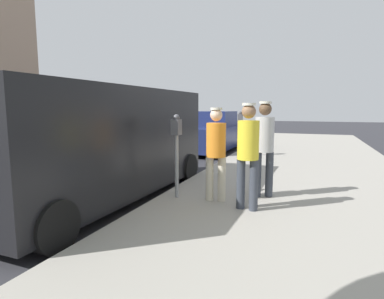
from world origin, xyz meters
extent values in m
plane|color=#2D2D33|center=(0.00, 0.00, 0.00)|extent=(80.00, 80.00, 0.00)
cube|color=#9E998E|center=(3.50, 0.00, 0.07)|extent=(5.00, 32.00, 0.15)
cylinder|color=gray|center=(1.35, -0.02, 0.72)|extent=(0.07, 0.07, 1.15)
cube|color=#4C4C51|center=(1.35, -0.02, 1.44)|extent=(0.14, 0.18, 0.28)
sphere|color=#47474C|center=(1.35, -0.02, 1.61)|extent=(0.12, 0.12, 0.12)
cylinder|color=gray|center=(1.35, 5.33, 0.72)|extent=(0.07, 0.07, 1.15)
cube|color=#4C4C51|center=(1.35, 5.33, 1.44)|extent=(0.14, 0.18, 0.28)
sphere|color=#47474C|center=(1.35, 5.33, 1.61)|extent=(0.12, 0.12, 0.12)
cylinder|color=#383D47|center=(2.93, 0.62, 0.57)|extent=(0.14, 0.14, 0.84)
cylinder|color=#383D47|center=(2.73, 0.54, 0.57)|extent=(0.14, 0.14, 0.84)
cylinder|color=#B7B7B7|center=(2.83, 0.58, 1.31)|extent=(0.34, 0.34, 0.63)
sphere|color=brown|center=(2.83, 0.58, 1.76)|extent=(0.23, 0.23, 0.23)
cylinder|color=silver|center=(2.83, 0.58, 1.88)|extent=(0.22, 0.22, 0.04)
cylinder|color=#383D47|center=(2.80, -0.28, 0.56)|extent=(0.14, 0.14, 0.82)
cylinder|color=#383D47|center=(2.58, -0.24, 0.56)|extent=(0.14, 0.14, 0.82)
cylinder|color=yellow|center=(2.69, -0.26, 1.28)|extent=(0.34, 0.34, 0.62)
sphere|color=#8C6647|center=(2.69, -0.26, 1.73)|extent=(0.22, 0.22, 0.22)
cylinder|color=silver|center=(2.69, -0.26, 1.84)|extent=(0.21, 0.21, 0.04)
cylinder|color=beige|center=(2.19, 0.04, 0.54)|extent=(0.14, 0.14, 0.79)
cylinder|color=beige|center=(1.97, 0.02, 0.54)|extent=(0.14, 0.14, 0.79)
cylinder|color=orange|center=(2.08, 0.03, 1.23)|extent=(0.34, 0.34, 0.59)
sphere|color=beige|center=(2.08, 0.03, 1.66)|extent=(0.21, 0.21, 0.21)
cylinder|color=silver|center=(2.08, 0.03, 1.77)|extent=(0.20, 0.20, 0.04)
cube|color=black|center=(-0.15, -0.26, 1.17)|extent=(2.17, 5.26, 1.96)
cylinder|color=black|center=(0.73, -2.34, 0.34)|extent=(0.24, 0.69, 0.68)
cylinder|color=black|center=(0.87, 1.76, 0.34)|extent=(0.24, 0.69, 0.68)
cylinder|color=black|center=(-1.03, 1.82, 0.34)|extent=(0.24, 0.69, 0.68)
cube|color=navy|center=(-0.23, 7.10, 0.61)|extent=(1.85, 4.41, 0.89)
cube|color=navy|center=(-0.23, 7.32, 1.35)|extent=(1.62, 1.99, 0.60)
cylinder|color=black|center=(0.61, 5.44, 0.30)|extent=(0.22, 0.60, 0.60)
cylinder|color=black|center=(-1.11, 5.45, 0.30)|extent=(0.22, 0.60, 0.60)
cylinder|color=black|center=(0.64, 8.74, 0.30)|extent=(0.22, 0.60, 0.60)
cylinder|color=black|center=(-1.08, 8.75, 0.30)|extent=(0.22, 0.60, 0.60)
camera|label=1|loc=(3.62, -5.16, 1.78)|focal=29.25mm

